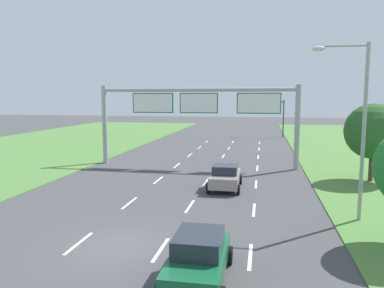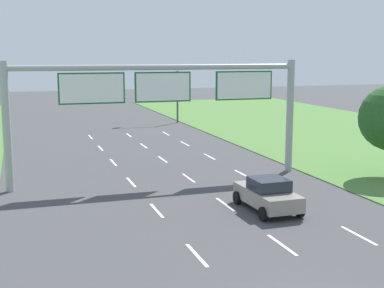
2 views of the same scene
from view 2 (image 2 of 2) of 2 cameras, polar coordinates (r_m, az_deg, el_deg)
The scene contains 6 objects.
lane_dashes_inner_left at distance 22.85m, azimuth -1.91°, elevation -9.15°, with size 0.14×56.40×0.01m.
lane_dashes_inner_right at distance 24.00m, azimuth 6.23°, elevation -8.27°, with size 0.14×56.40×0.01m.
lane_dashes_slip at distance 25.59m, azimuth 13.46°, elevation -7.35°, with size 0.14×56.40×0.01m.
car_lead_silver at distance 25.63m, azimuth 8.07°, elevation -5.33°, with size 2.10×4.02×1.58m.
sign_gantry at distance 30.87m, azimuth -3.13°, elevation 5.16°, with size 17.24×0.44×7.00m.
traffic_light_mast at distance 57.29m, azimuth -3.43°, elevation 6.07°, with size 4.76×0.49×5.60m.
Camera 2 is at (-7.73, -11.80, 7.33)m, focal length 50.00 mm.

